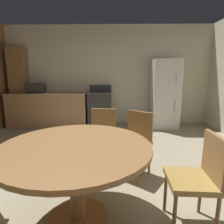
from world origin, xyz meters
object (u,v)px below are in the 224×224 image
(dining_table, at_px, (76,160))
(chair_north, at_px, (102,134))
(chair_northeast, at_px, (136,139))
(refrigerator, at_px, (164,94))
(oven_range, at_px, (100,109))
(microwave, at_px, (36,88))
(chair_east, at_px, (199,175))

(dining_table, distance_m, chair_north, 1.09)
(chair_northeast, bearing_deg, dining_table, 0.00)
(refrigerator, bearing_deg, oven_range, 178.19)
(microwave, relative_size, chair_east, 0.51)
(oven_range, xyz_separation_m, dining_table, (0.07, -3.37, 0.14))
(refrigerator, height_order, chair_east, refrigerator)
(refrigerator, distance_m, chair_east, 3.43)
(chair_northeast, xyz_separation_m, chair_north, (-0.47, 0.19, 0.00))
(dining_table, bearing_deg, chair_northeast, 54.49)
(oven_range, height_order, dining_table, oven_range)
(chair_northeast, distance_m, chair_north, 0.51)
(chair_northeast, bearing_deg, refrigerator, -166.93)
(chair_north, bearing_deg, dining_table, 0.00)
(microwave, xyz_separation_m, chair_east, (2.85, -3.42, -0.53))
(dining_table, relative_size, chair_northeast, 1.55)
(chair_northeast, relative_size, chair_north, 1.00)
(chair_northeast, xyz_separation_m, chair_east, (0.45, -0.93, 0.00))
(refrigerator, xyz_separation_m, chair_northeast, (-1.00, -2.43, -0.38))
(microwave, bearing_deg, oven_range, 0.12)
(microwave, bearing_deg, chair_northeast, -46.05)
(chair_north, bearing_deg, chair_east, 47.88)
(chair_northeast, relative_size, chair_east, 1.00)
(chair_east, bearing_deg, microwave, -47.55)
(chair_northeast, bearing_deg, chair_east, 61.43)
(refrigerator, bearing_deg, chair_northeast, -112.44)
(refrigerator, distance_m, chair_north, 2.71)
(refrigerator, xyz_separation_m, dining_table, (-1.64, -3.32, -0.27))
(dining_table, bearing_deg, microwave, 117.63)
(refrigerator, relative_size, microwave, 4.00)
(oven_range, bearing_deg, dining_table, -88.88)
(oven_range, distance_m, chair_north, 2.31)
(refrigerator, bearing_deg, microwave, 179.15)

